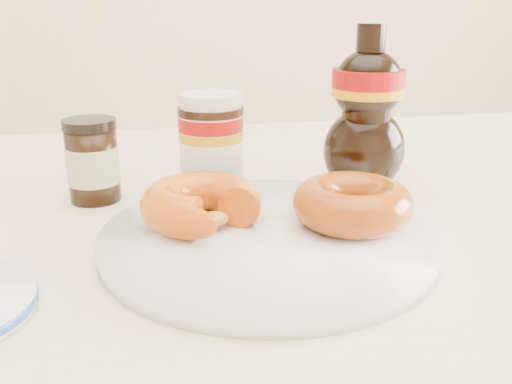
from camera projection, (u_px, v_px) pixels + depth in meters
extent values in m
cube|color=#FFECC2|center=(330.00, 233.00, 0.60)|extent=(1.40, 0.90, 0.04)
cylinder|color=white|center=(268.00, 238.00, 0.52)|extent=(0.30, 0.30, 0.02)
torus|color=white|center=(268.00, 237.00, 0.52)|extent=(0.30, 0.30, 0.01)
torus|color=#CC440B|center=(201.00, 204.00, 0.52)|extent=(0.15, 0.15, 0.04)
torus|color=#933C09|center=(352.00, 203.00, 0.52)|extent=(0.14, 0.14, 0.04)
cylinder|color=white|center=(211.00, 147.00, 0.68)|extent=(0.08, 0.08, 0.09)
cylinder|color=#8F0905|center=(211.00, 123.00, 0.67)|extent=(0.08, 0.08, 0.02)
cylinder|color=#D89905|center=(211.00, 135.00, 0.67)|extent=(0.08, 0.08, 0.01)
cylinder|color=black|center=(211.00, 111.00, 0.66)|extent=(0.08, 0.08, 0.01)
cylinder|color=white|center=(210.00, 101.00, 0.66)|extent=(0.07, 0.07, 0.02)
cylinder|color=black|center=(93.00, 164.00, 0.62)|extent=(0.06, 0.06, 0.08)
cylinder|color=beige|center=(93.00, 164.00, 0.62)|extent=(0.06, 0.06, 0.04)
cylinder|color=black|center=(89.00, 124.00, 0.61)|extent=(0.06, 0.06, 0.01)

